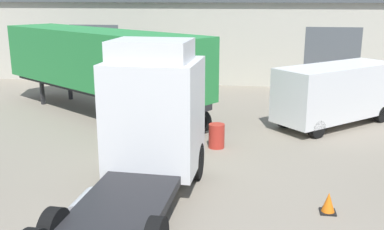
{
  "coord_description": "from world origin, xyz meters",
  "views": [
    {
      "loc": [
        3.14,
        -13.2,
        5.35
      ],
      "look_at": [
        1.01,
        0.71,
        1.6
      ],
      "focal_mm": 42.0,
      "sensor_mm": 36.0,
      "label": 1
    }
  ],
  "objects_px": {
    "container_trailer_green": "(99,61)",
    "traffic_cone": "(328,203)",
    "delivery_van_white": "(338,92)",
    "oil_drum": "(217,136)",
    "tractor_unit_white": "(149,124)"
  },
  "relations": [
    {
      "from": "container_trailer_green",
      "to": "traffic_cone",
      "type": "height_order",
      "value": "container_trailer_green"
    },
    {
      "from": "delivery_van_white",
      "to": "oil_drum",
      "type": "xyz_separation_m",
      "value": [
        -4.77,
        -3.86,
        -0.96
      ]
    },
    {
      "from": "container_trailer_green",
      "to": "delivery_van_white",
      "type": "height_order",
      "value": "container_trailer_green"
    },
    {
      "from": "oil_drum",
      "to": "delivery_van_white",
      "type": "bearing_deg",
      "value": 38.97
    },
    {
      "from": "oil_drum",
      "to": "tractor_unit_white",
      "type": "bearing_deg",
      "value": -109.95
    },
    {
      "from": "tractor_unit_white",
      "to": "traffic_cone",
      "type": "distance_m",
      "value": 5.12
    },
    {
      "from": "tractor_unit_white",
      "to": "oil_drum",
      "type": "bearing_deg",
      "value": -18.17
    },
    {
      "from": "tractor_unit_white",
      "to": "traffic_cone",
      "type": "bearing_deg",
      "value": -95.3
    },
    {
      "from": "tractor_unit_white",
      "to": "delivery_van_white",
      "type": "xyz_separation_m",
      "value": [
        6.24,
        7.9,
        -0.58
      ]
    },
    {
      "from": "container_trailer_green",
      "to": "traffic_cone",
      "type": "xyz_separation_m",
      "value": [
        9.03,
        -8.45,
        -2.24
      ]
    },
    {
      "from": "tractor_unit_white",
      "to": "traffic_cone",
      "type": "relative_size",
      "value": 12.42
    },
    {
      "from": "oil_drum",
      "to": "traffic_cone",
      "type": "distance_m",
      "value": 5.7
    },
    {
      "from": "delivery_van_white",
      "to": "oil_drum",
      "type": "relative_size",
      "value": 6.39
    },
    {
      "from": "container_trailer_green",
      "to": "delivery_van_white",
      "type": "xyz_separation_m",
      "value": [
        10.5,
        0.05,
        -1.1
      ]
    },
    {
      "from": "oil_drum",
      "to": "container_trailer_green",
      "type": "bearing_deg",
      "value": 146.29
    }
  ]
}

